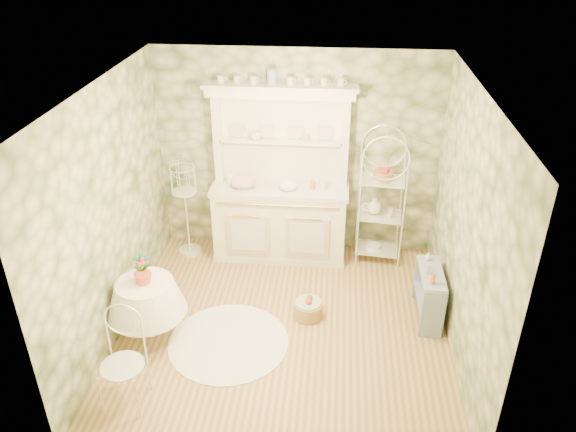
# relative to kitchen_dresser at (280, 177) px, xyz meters

# --- Properties ---
(floor) EXTENTS (3.60, 3.60, 0.00)m
(floor) POSITION_rel_kitchen_dresser_xyz_m (0.20, -1.52, -1.15)
(floor) COLOR tan
(floor) RESTS_ON ground
(ceiling) EXTENTS (3.60, 3.60, 0.00)m
(ceiling) POSITION_rel_kitchen_dresser_xyz_m (0.20, -1.52, 1.56)
(ceiling) COLOR white
(ceiling) RESTS_ON floor
(wall_left) EXTENTS (3.60, 3.60, 0.00)m
(wall_left) POSITION_rel_kitchen_dresser_xyz_m (-1.60, -1.52, 0.21)
(wall_left) COLOR beige
(wall_left) RESTS_ON floor
(wall_right) EXTENTS (3.60, 3.60, 0.00)m
(wall_right) POSITION_rel_kitchen_dresser_xyz_m (2.00, -1.52, 0.21)
(wall_right) COLOR beige
(wall_right) RESTS_ON floor
(wall_back) EXTENTS (3.60, 3.60, 0.00)m
(wall_back) POSITION_rel_kitchen_dresser_xyz_m (0.20, 0.28, 0.21)
(wall_back) COLOR beige
(wall_back) RESTS_ON floor
(wall_front) EXTENTS (3.60, 3.60, 0.00)m
(wall_front) POSITION_rel_kitchen_dresser_xyz_m (0.20, -3.32, 0.21)
(wall_front) COLOR beige
(wall_front) RESTS_ON floor
(kitchen_dresser) EXTENTS (1.87, 0.61, 2.29)m
(kitchen_dresser) POSITION_rel_kitchen_dresser_xyz_m (0.00, 0.00, 0.00)
(kitchen_dresser) COLOR white
(kitchen_dresser) RESTS_ON floor
(bakers_rack) EXTENTS (0.59, 0.45, 1.78)m
(bakers_rack) POSITION_rel_kitchen_dresser_xyz_m (1.29, 0.02, -0.26)
(bakers_rack) COLOR white
(bakers_rack) RESTS_ON floor
(side_shelf) EXTENTS (0.30, 0.69, 0.58)m
(side_shelf) POSITION_rel_kitchen_dresser_xyz_m (1.80, -1.18, -0.85)
(side_shelf) COLOR #8899B4
(side_shelf) RESTS_ON floor
(round_table) EXTENTS (0.80, 0.80, 0.72)m
(round_table) POSITION_rel_kitchen_dresser_xyz_m (-1.23, -1.80, -0.78)
(round_table) COLOR white
(round_table) RESTS_ON floor
(cafe_chair) EXTENTS (0.40, 0.40, 0.86)m
(cafe_chair) POSITION_rel_kitchen_dresser_xyz_m (-1.16, -2.73, -0.71)
(cafe_chair) COLOR white
(cafe_chair) RESTS_ON floor
(birdcage_stand) EXTENTS (0.37, 0.37, 1.38)m
(birdcage_stand) POSITION_rel_kitchen_dresser_xyz_m (-1.23, -0.06, -0.46)
(birdcage_stand) COLOR white
(birdcage_stand) RESTS_ON floor
(floor_basket) EXTENTS (0.38, 0.38, 0.20)m
(floor_basket) POSITION_rel_kitchen_dresser_xyz_m (0.46, -1.29, -1.04)
(floor_basket) COLOR tan
(floor_basket) RESTS_ON floor
(lace_rug) EXTENTS (1.56, 1.56, 0.01)m
(lace_rug) POSITION_rel_kitchen_dresser_xyz_m (-0.37, -1.82, -1.14)
(lace_rug) COLOR white
(lace_rug) RESTS_ON floor
(bowl_floral) EXTENTS (0.35, 0.35, 0.08)m
(bowl_floral) POSITION_rel_kitchen_dresser_xyz_m (-0.45, -0.04, -0.13)
(bowl_floral) COLOR white
(bowl_floral) RESTS_ON kitchen_dresser
(bowl_white) EXTENTS (0.31, 0.31, 0.08)m
(bowl_white) POSITION_rel_kitchen_dresser_xyz_m (0.11, -0.06, -0.13)
(bowl_white) COLOR white
(bowl_white) RESTS_ON kitchen_dresser
(cup_left) EXTENTS (0.15, 0.15, 0.11)m
(cup_left) POSITION_rel_kitchen_dresser_xyz_m (-0.31, 0.14, 0.47)
(cup_left) COLOR white
(cup_left) RESTS_ON kitchen_dresser
(cup_right) EXTENTS (0.11, 0.11, 0.08)m
(cup_right) POSITION_rel_kitchen_dresser_xyz_m (0.31, 0.16, 0.47)
(cup_right) COLOR white
(cup_right) RESTS_ON kitchen_dresser
(potted_geranium) EXTENTS (0.20, 0.17, 0.32)m
(potted_geranium) POSITION_rel_kitchen_dresser_xyz_m (-1.24, -1.76, -0.29)
(potted_geranium) COLOR #3F7238
(potted_geranium) RESTS_ON round_table
(bottle_amber) EXTENTS (0.07, 0.07, 0.15)m
(bottle_amber) POSITION_rel_kitchen_dresser_xyz_m (1.78, -1.39, -0.46)
(bottle_amber) COLOR #C86D39
(bottle_amber) RESTS_ON side_shelf
(bottle_blue) EXTENTS (0.06, 0.06, 0.10)m
(bottle_blue) POSITION_rel_kitchen_dresser_xyz_m (1.77, -1.20, -0.49)
(bottle_blue) COLOR #7891C2
(bottle_blue) RESTS_ON side_shelf
(bottle_glass) EXTENTS (0.09, 0.09, 0.10)m
(bottle_glass) POSITION_rel_kitchen_dresser_xyz_m (1.79, -0.94, -0.50)
(bottle_glass) COLOR silver
(bottle_glass) RESTS_ON side_shelf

